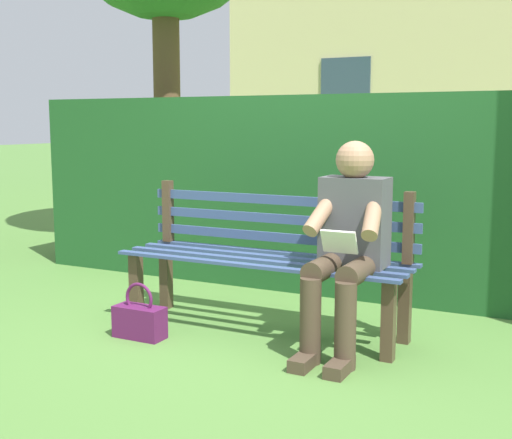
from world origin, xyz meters
The scene contains 6 objects.
ground centered at (0.00, 0.00, 0.00)m, with size 60.00×60.00×0.00m, color #517F38.
park_bench centered at (0.00, -0.08, 0.47)m, with size 1.87×0.51×0.91m.
person_seated centered at (-0.58, 0.10, 0.65)m, with size 0.44×0.73×1.20m.
hedge_backdrop centered at (-0.35, -1.27, 0.78)m, with size 5.94×0.69×1.57m.
building_facade centered at (-0.11, -9.35, 3.28)m, with size 9.29×3.26×6.56m.
handbag centered at (0.61, 0.46, 0.11)m, with size 0.32×0.14×0.35m.
Camera 1 is at (-1.83, 3.70, 1.31)m, focal length 47.32 mm.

